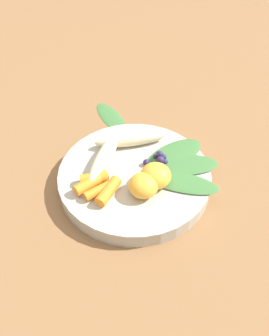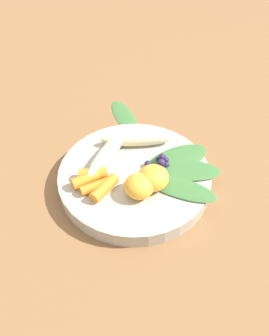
# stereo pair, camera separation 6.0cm
# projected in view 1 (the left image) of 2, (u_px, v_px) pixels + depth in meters

# --- Properties ---
(ground_plane) EXTENTS (2.40, 2.40, 0.00)m
(ground_plane) POSITION_uv_depth(u_px,v_px,m) (134.00, 183.00, 0.62)
(ground_plane) COLOR brown
(bowl) EXTENTS (0.26, 0.26, 0.03)m
(bowl) POSITION_uv_depth(u_px,v_px,m) (134.00, 178.00, 0.61)
(bowl) COLOR #B2AD9E
(bowl) RESTS_ON ground_plane
(banana_peeled_left) EXTENTS (0.09, 0.12, 0.03)m
(banana_peeled_left) POSITION_uv_depth(u_px,v_px,m) (104.00, 158.00, 0.61)
(banana_peeled_left) COLOR beige
(banana_peeled_left) RESTS_ON bowl
(banana_peeled_right) EXTENTS (0.09, 0.13, 0.03)m
(banana_peeled_right) POSITION_uv_depth(u_px,v_px,m) (131.00, 139.00, 0.64)
(banana_peeled_right) COLOR beige
(banana_peeled_right) RESTS_ON bowl
(orange_segment_near) EXTENTS (0.05, 0.05, 0.04)m
(orange_segment_near) POSITION_uv_depth(u_px,v_px,m) (156.00, 176.00, 0.57)
(orange_segment_near) COLOR #F4A833
(orange_segment_near) RESTS_ON bowl
(orange_segment_far) EXTENTS (0.05, 0.05, 0.04)m
(orange_segment_far) POSITION_uv_depth(u_px,v_px,m) (143.00, 185.00, 0.56)
(orange_segment_far) COLOR #F4A833
(orange_segment_far) RESTS_ON bowl
(carrot_front) EXTENTS (0.04, 0.05, 0.02)m
(carrot_front) POSITION_uv_depth(u_px,v_px,m) (94.00, 178.00, 0.58)
(carrot_front) COLOR orange
(carrot_front) RESTS_ON bowl
(carrot_mid_left) EXTENTS (0.02, 0.06, 0.02)m
(carrot_mid_left) POSITION_uv_depth(u_px,v_px,m) (91.00, 183.00, 0.57)
(carrot_mid_left) COLOR orange
(carrot_mid_left) RESTS_ON bowl
(carrot_mid_right) EXTENTS (0.02, 0.05, 0.02)m
(carrot_mid_right) POSITION_uv_depth(u_px,v_px,m) (98.00, 189.00, 0.57)
(carrot_mid_right) COLOR orange
(carrot_mid_right) RESTS_ON bowl
(carrot_rear) EXTENTS (0.04, 0.06, 0.02)m
(carrot_rear) POSITION_uv_depth(u_px,v_px,m) (108.00, 191.00, 0.56)
(carrot_rear) COLOR orange
(carrot_rear) RESTS_ON bowl
(blueberry_pile) EXTENTS (0.05, 0.04, 0.02)m
(blueberry_pile) POSITION_uv_depth(u_px,v_px,m) (159.00, 161.00, 0.61)
(blueberry_pile) COLOR #2D234C
(blueberry_pile) RESTS_ON bowl
(kale_leaf_left) EXTENTS (0.13, 0.11, 0.00)m
(kale_leaf_left) POSITION_uv_depth(u_px,v_px,m) (180.00, 182.00, 0.58)
(kale_leaf_left) COLOR #3D7038
(kale_leaf_left) RESTS_ON bowl
(kale_leaf_right) EXTENTS (0.11, 0.13, 0.00)m
(kale_leaf_right) POSITION_uv_depth(u_px,v_px,m) (183.00, 165.00, 0.61)
(kale_leaf_right) COLOR #3D7038
(kale_leaf_right) RESTS_ON bowl
(kale_leaf_rear) EXTENTS (0.06, 0.12, 0.00)m
(kale_leaf_rear) POSITION_uv_depth(u_px,v_px,m) (174.00, 155.00, 0.63)
(kale_leaf_rear) COLOR #3D7038
(kale_leaf_rear) RESTS_ON bowl
(kale_leaf_stray) EXTENTS (0.13, 0.06, 0.01)m
(kale_leaf_stray) POSITION_uv_depth(u_px,v_px,m) (111.00, 117.00, 0.75)
(kale_leaf_stray) COLOR #3D7038
(kale_leaf_stray) RESTS_ON ground_plane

